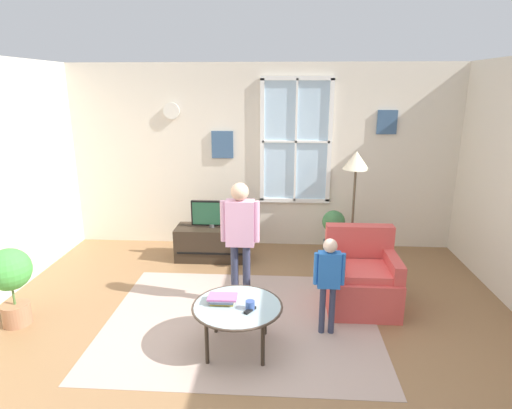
{
  "coord_description": "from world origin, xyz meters",
  "views": [
    {
      "loc": [
        0.31,
        -3.67,
        2.4
      ],
      "look_at": [
        0.05,
        0.61,
        1.2
      ],
      "focal_mm": 29.77,
      "sensor_mm": 36.0,
      "label": 1
    }
  ],
  "objects": [
    {
      "name": "potted_plant_by_window",
      "position": [
        1.06,
        2.17,
        0.38
      ],
      "size": [
        0.32,
        0.32,
        0.68
      ],
      "color": "#4C565B",
      "rests_on": "ground_plane"
    },
    {
      "name": "area_rug",
      "position": [
        -0.09,
        0.3,
        0.0
      ],
      "size": [
        2.83,
        2.23,
        0.01
      ],
      "primitive_type": "cube",
      "color": "tan",
      "rests_on": "ground_plane"
    },
    {
      "name": "television",
      "position": [
        -0.66,
        1.95,
        0.68
      ],
      "size": [
        0.57,
        0.08,
        0.39
      ],
      "color": "#4C4C4C",
      "rests_on": "tv_stand"
    },
    {
      "name": "ground_plane",
      "position": [
        0.0,
        0.0,
        -0.01
      ],
      "size": [
        6.33,
        5.8,
        0.02
      ],
      "primitive_type": "cube",
      "color": "olive"
    },
    {
      "name": "person_blue_shirt",
      "position": [
        0.78,
        0.13,
        0.63
      ],
      "size": [
        0.3,
        0.14,
        1.0
      ],
      "color": "#333851",
      "rests_on": "ground_plane"
    },
    {
      "name": "tv_stand",
      "position": [
        -0.66,
        1.95,
        0.24
      ],
      "size": [
        1.02,
        0.46,
        0.47
      ],
      "color": "#2D2319",
      "rests_on": "ground_plane"
    },
    {
      "name": "potted_plant_corner",
      "position": [
        -2.41,
        0.1,
        0.52
      ],
      "size": [
        0.43,
        0.43,
        0.83
      ],
      "color": "#9E6B4C",
      "rests_on": "ground_plane"
    },
    {
      "name": "cup",
      "position": [
        0.04,
        -0.24,
        0.49
      ],
      "size": [
        0.08,
        0.08,
        0.08
      ],
      "primitive_type": "cylinder",
      "color": "#334C8C",
      "rests_on": "coffee_table"
    },
    {
      "name": "coffee_table",
      "position": [
        -0.08,
        -0.18,
        0.42
      ],
      "size": [
        0.84,
        0.84,
        0.45
      ],
      "color": "#99B2B7",
      "rests_on": "ground_plane"
    },
    {
      "name": "remote_near_books",
      "position": [
        0.05,
        -0.28,
        0.46
      ],
      "size": [
        0.11,
        0.14,
        0.02
      ],
      "primitive_type": "cube",
      "rotation": [
        0.0,
        0.0,
        -0.57
      ],
      "color": "black",
      "rests_on": "coffee_table"
    },
    {
      "name": "book_stack",
      "position": [
        -0.22,
        -0.13,
        0.48
      ],
      "size": [
        0.27,
        0.2,
        0.07
      ],
      "color": "gold",
      "rests_on": "coffee_table"
    },
    {
      "name": "person_pink_shirt",
      "position": [
        -0.13,
        0.67,
        0.88
      ],
      "size": [
        0.42,
        0.19,
        1.41
      ],
      "color": "#333851",
      "rests_on": "ground_plane"
    },
    {
      "name": "armchair",
      "position": [
        1.21,
        0.71,
        0.33
      ],
      "size": [
        0.76,
        0.74,
        0.87
      ],
      "color": "#D14C47",
      "rests_on": "ground_plane"
    },
    {
      "name": "floor_lamp",
      "position": [
        1.2,
        1.46,
        1.37
      ],
      "size": [
        0.32,
        0.32,
        1.64
      ],
      "color": "black",
      "rests_on": "ground_plane"
    },
    {
      "name": "back_wall",
      "position": [
        0.02,
        2.66,
        1.37
      ],
      "size": [
        5.73,
        0.17,
        2.72
      ],
      "color": "beige",
      "rests_on": "ground_plane"
    }
  ]
}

